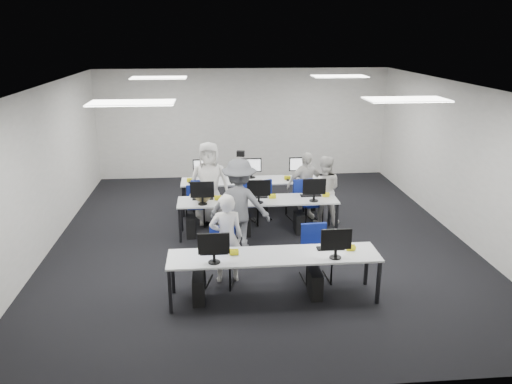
{
  "coord_description": "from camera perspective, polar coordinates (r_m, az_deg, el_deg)",
  "views": [
    {
      "loc": [
        -0.89,
        -9.21,
        3.95
      ],
      "look_at": [
        -0.07,
        -0.13,
        1.0
      ],
      "focal_mm": 35.0,
      "sensor_mm": 36.0,
      "label": 1
    }
  ],
  "objects": [
    {
      "name": "room",
      "position": [
        9.58,
        0.33,
        3.1
      ],
      "size": [
        9.0,
        9.02,
        3.0
      ],
      "color": "black",
      "rests_on": "ground"
    },
    {
      "name": "ceiling_panels",
      "position": [
        9.31,
        0.35,
        11.97
      ],
      "size": [
        5.2,
        4.6,
        0.02
      ],
      "color": "white",
      "rests_on": "room"
    },
    {
      "name": "desk_front",
      "position": [
        7.61,
        2.06,
        -7.53
      ],
      "size": [
        3.2,
        0.7,
        0.73
      ],
      "color": "silver",
      "rests_on": "ground"
    },
    {
      "name": "desk_mid",
      "position": [
        10.01,
        0.21,
        -1.15
      ],
      "size": [
        3.2,
        0.7,
        0.73
      ],
      "color": "silver",
      "rests_on": "ground"
    },
    {
      "name": "desk_back",
      "position": [
        11.33,
        -0.45,
        1.15
      ],
      "size": [
        3.2,
        0.7,
        0.73
      ],
      "color": "silver",
      "rests_on": "ground"
    },
    {
      "name": "equipment_front",
      "position": [
        7.72,
        0.61,
        -9.81
      ],
      "size": [
        2.51,
        0.41,
        1.19
      ],
      "color": "#0E29B8",
      "rests_on": "desk_front"
    },
    {
      "name": "equipment_mid",
      "position": [
        10.08,
        -0.86,
        -2.95
      ],
      "size": [
        2.91,
        0.41,
        1.19
      ],
      "color": "white",
      "rests_on": "desk_mid"
    },
    {
      "name": "equipment_back",
      "position": [
        11.46,
        0.5,
        -0.34
      ],
      "size": [
        2.91,
        0.41,
        1.19
      ],
      "color": "white",
      "rests_on": "desk_back"
    },
    {
      "name": "chair_0",
      "position": [
        8.23,
        -4.06,
        -8.53
      ],
      "size": [
        0.56,
        0.59,
        0.92
      ],
      "rotation": [
        0.0,
        0.0,
        -0.25
      ],
      "color": "navy",
      "rests_on": "ground"
    },
    {
      "name": "chair_1",
      "position": [
        8.4,
        6.82,
        -8.05
      ],
      "size": [
        0.48,
        0.52,
        0.92
      ],
      "rotation": [
        0.0,
        0.0,
        0.06
      ],
      "color": "navy",
      "rests_on": "ground"
    },
    {
      "name": "chair_2",
      "position": [
        10.72,
        -6.89,
        -2.35
      ],
      "size": [
        0.41,
        0.45,
        0.82
      ],
      "rotation": [
        0.0,
        0.0,
        -0.02
      ],
      "color": "navy",
      "rests_on": "ground"
    },
    {
      "name": "chair_3",
      "position": [
        10.69,
        -1.06,
        -2.14
      ],
      "size": [
        0.48,
        0.51,
        0.89
      ],
      "rotation": [
        0.0,
        0.0,
        0.09
      ],
      "color": "navy",
      "rests_on": "ground"
    },
    {
      "name": "chair_4",
      "position": [
        10.78,
        6.27,
        -2.17
      ],
      "size": [
        0.48,
        0.51,
        0.85
      ],
      "rotation": [
        0.0,
        0.0,
        0.17
      ],
      "color": "navy",
      "rests_on": "ground"
    },
    {
      "name": "chair_5",
      "position": [
        10.93,
        -6.11,
        -1.67
      ],
      "size": [
        0.49,
        0.53,
        0.96
      ],
      "rotation": [
        0.0,
        0.0,
        -0.04
      ],
      "color": "navy",
      "rests_on": "ground"
    },
    {
      "name": "chair_6",
      "position": [
        10.96,
        0.3,
        -1.57
      ],
      "size": [
        0.59,
        0.62,
        0.92
      ],
      "rotation": [
        0.0,
        0.0,
        0.35
      ],
      "color": "navy",
      "rests_on": "ground"
    },
    {
      "name": "chair_7",
      "position": [
        11.02,
        4.94,
        -1.5
      ],
      "size": [
        0.55,
        0.59,
        0.95
      ],
      "rotation": [
        0.0,
        0.0,
        0.2
      ],
      "color": "navy",
      "rests_on": "ground"
    },
    {
      "name": "handbag",
      "position": [
        9.86,
        -6.1,
        -0.44
      ],
      "size": [
        0.33,
        0.21,
        0.26
      ],
      "primitive_type": "ellipsoid",
      "rotation": [
        0.0,
        0.0,
        0.02
      ],
      "color": "#97814D",
      "rests_on": "desk_mid"
    },
    {
      "name": "student_0",
      "position": [
        8.12,
        -3.4,
        -5.29
      ],
      "size": [
        0.58,
        0.4,
        1.51
      ],
      "primitive_type": "imported",
      "rotation": [
        0.0,
        0.0,
        3.22
      ],
      "color": "silver",
      "rests_on": "ground"
    },
    {
      "name": "student_1",
      "position": [
        10.64,
        7.78,
        0.2
      ],
      "size": [
        0.83,
        0.71,
        1.49
      ],
      "primitive_type": "imported",
      "rotation": [
        0.0,
        0.0,
        2.91
      ],
      "color": "silver",
      "rests_on": "ground"
    },
    {
      "name": "student_2",
      "position": [
        10.62,
        -5.37,
        1.04
      ],
      "size": [
        0.87,
        0.58,
        1.76
      ],
      "primitive_type": "imported",
      "rotation": [
        0.0,
        0.0,
        -0.03
      ],
      "color": "silver",
      "rests_on": "ground"
    },
    {
      "name": "student_3",
      "position": [
        10.92,
        5.68,
        0.74
      ],
      "size": [
        0.93,
        0.57,
        1.48
      ],
      "primitive_type": "imported",
      "rotation": [
        0.0,
        0.0,
        0.26
      ],
      "color": "silver",
      "rests_on": "ground"
    },
    {
      "name": "photographer",
      "position": [
        9.27,
        -1.89,
        -1.47
      ],
      "size": [
        1.24,
        0.88,
        1.75
      ],
      "primitive_type": "imported",
      "rotation": [
        0.0,
        0.0,
        2.92
      ],
      "color": "slate",
      "rests_on": "ground"
    },
    {
      "name": "dslr_camera",
      "position": [
        9.18,
        -1.77,
        4.4
      ],
      "size": [
        0.18,
        0.21,
        0.1
      ],
      "primitive_type": "cube",
      "rotation": [
        0.0,
        0.0,
        2.92
      ],
      "color": "black",
      "rests_on": "photographer"
    }
  ]
}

